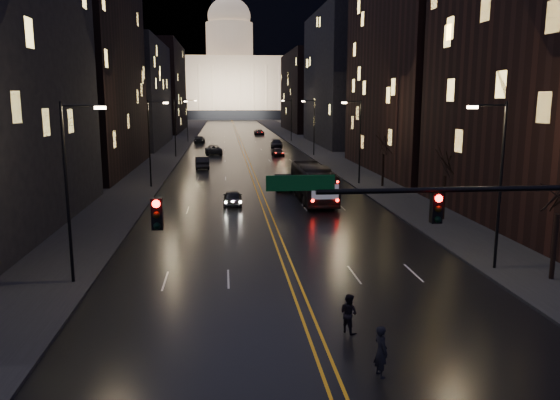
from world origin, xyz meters
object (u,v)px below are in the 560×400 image
object	(u,v)px
traffic_signal	(505,221)
bus	(313,183)
oncoming_car_b	(202,163)
pedestrian_b	(349,313)
oncoming_car_a	(233,198)
receding_car_a	(283,182)
pedestrian_a	(381,351)

from	to	relation	value
traffic_signal	bus	distance (m)	31.63
traffic_signal	oncoming_car_b	size ratio (longest dim) A/B	3.51
bus	pedestrian_b	size ratio (longest dim) A/B	7.19
traffic_signal	bus	world-z (taller)	traffic_signal
oncoming_car_a	receding_car_a	distance (m)	9.40
traffic_signal	oncoming_car_a	bearing A→B (deg)	106.26
oncoming_car_b	receding_car_a	bearing A→B (deg)	111.74
receding_car_a	pedestrian_a	size ratio (longest dim) A/B	2.67
traffic_signal	oncoming_car_b	world-z (taller)	traffic_signal
receding_car_a	pedestrian_b	distance (m)	34.45
oncoming_car_a	oncoming_car_b	bearing A→B (deg)	-80.84
oncoming_car_b	receding_car_a	world-z (taller)	oncoming_car_b
oncoming_car_a	oncoming_car_b	world-z (taller)	oncoming_car_b
receding_car_a	pedestrian_b	xyz separation A→B (m)	(-1.12, -34.43, 0.01)
traffic_signal	bus	size ratio (longest dim) A/B	1.50
oncoming_car_a	oncoming_car_b	distance (m)	26.14
oncoming_car_a	oncoming_car_b	size ratio (longest dim) A/B	0.81
traffic_signal	receding_car_a	world-z (taller)	traffic_signal
bus	oncoming_car_a	distance (m)	7.58
oncoming_car_a	pedestrian_a	size ratio (longest dim) A/B	2.24
oncoming_car_b	pedestrian_b	world-z (taller)	oncoming_car_b
oncoming_car_b	receding_car_a	xyz separation A→B (m)	(8.84, -18.08, -0.03)
receding_car_a	pedestrian_b	size ratio (longest dim) A/B	2.98
pedestrian_a	oncoming_car_a	bearing A→B (deg)	-6.00
oncoming_car_b	pedestrian_a	world-z (taller)	pedestrian_a
bus	pedestrian_a	world-z (taller)	bus
oncoming_car_a	pedestrian_a	bearing A→B (deg)	99.54
receding_car_a	oncoming_car_a	bearing A→B (deg)	-121.58
oncoming_car_a	pedestrian_b	world-z (taller)	pedestrian_b
receding_car_a	pedestrian_b	world-z (taller)	pedestrian_b
oncoming_car_a	pedestrian_b	size ratio (longest dim) A/B	2.50
oncoming_car_a	receding_car_a	world-z (taller)	receding_car_a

